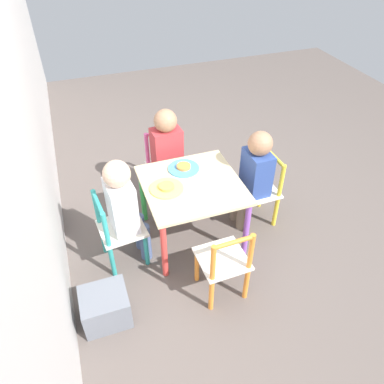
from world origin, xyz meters
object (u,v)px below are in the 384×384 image
object	(u,v)px
child_front	(254,172)
storage_bin	(105,307)
chair_teal	(118,231)
chair_yellow	(260,191)
plate_right	(184,168)
kids_table	(192,192)
child_back	(125,205)
plate_back	(166,188)
chair_pink	(166,167)
child_right	(168,150)
chair_orange	(224,263)

from	to	relation	value
child_front	storage_bin	bearing A→B (deg)	-68.43
chair_teal	child_front	bearing A→B (deg)	-92.16
child_front	chair_yellow	bearing A→B (deg)	90.00
plate_right	storage_bin	world-z (taller)	plate_right
kids_table	child_front	size ratio (longest dim) A/B	0.83
child_back	chair_yellow	bearing A→B (deg)	-92.47
child_back	storage_bin	xyz separation A→B (m)	(-0.40, 0.22, -0.33)
plate_back	chair_teal	bearing A→B (deg)	98.86
kids_table	chair_yellow	xyz separation A→B (m)	(0.01, -0.49, -0.13)
chair_pink	plate_right	size ratio (longest dim) A/B	2.54
chair_teal	child_front	size ratio (longest dim) A/B	0.72
kids_table	child_right	bearing A→B (deg)	3.92
child_back	plate_right	xyz separation A→B (m)	(0.20, -0.42, 0.02)
chair_teal	kids_table	bearing A→B (deg)	-90.00
plate_back	storage_bin	bearing A→B (deg)	132.40
chair_orange	plate_back	world-z (taller)	chair_orange
plate_right	child_right	bearing A→B (deg)	6.28
kids_table	storage_bin	size ratio (longest dim) A/B	2.38
kids_table	plate_back	world-z (taller)	plate_back
child_front	plate_back	xyz separation A→B (m)	(-0.01, 0.59, 0.03)
child_right	child_front	xyz separation A→B (m)	(-0.41, -0.45, -0.01)
chair_pink	plate_right	world-z (taller)	chair_pink
plate_back	storage_bin	distance (m)	0.74
chair_teal	plate_right	xyz separation A→B (m)	(0.21, -0.48, 0.20)
plate_right	chair_orange	bearing A→B (deg)	-178.72
chair_orange	child_front	size ratio (longest dim) A/B	0.72
child_right	plate_back	distance (m)	0.44
chair_yellow	plate_back	distance (m)	0.68
chair_yellow	child_right	size ratio (longest dim) A/B	0.70
child_front	storage_bin	size ratio (longest dim) A/B	2.86
kids_table	chair_yellow	world-z (taller)	chair_yellow
child_right	chair_pink	bearing A→B (deg)	90.00
child_right	kids_table	bearing A→B (deg)	-90.00
chair_teal	plate_back	xyz separation A→B (m)	(0.05, -0.32, 0.20)
plate_right	plate_back	bearing A→B (deg)	135.00
child_front	child_right	bearing A→B (deg)	-133.74
kids_table	plate_right	world-z (taller)	plate_right
chair_teal	child_back	size ratio (longest dim) A/B	0.69
chair_pink	chair_yellow	bearing A→B (deg)	-46.30
chair_orange	child_front	distance (m)	0.67
chair_pink	chair_orange	xyz separation A→B (m)	(-0.97, -0.05, 0.00)
chair_teal	child_back	distance (m)	0.19
chair_yellow	chair_orange	xyz separation A→B (m)	(-0.50, 0.47, 0.00)
chair_teal	child_right	xyz separation A→B (m)	(0.47, -0.45, 0.18)
chair_yellow	chair_pink	bearing A→B (deg)	-133.70
plate_back	plate_right	xyz separation A→B (m)	(0.16, -0.16, 0.00)
chair_teal	chair_orange	bearing A→B (deg)	-137.12
kids_table	storage_bin	world-z (taller)	kids_table
kids_table	chair_teal	bearing A→B (deg)	95.95
child_front	plate_back	world-z (taller)	child_front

